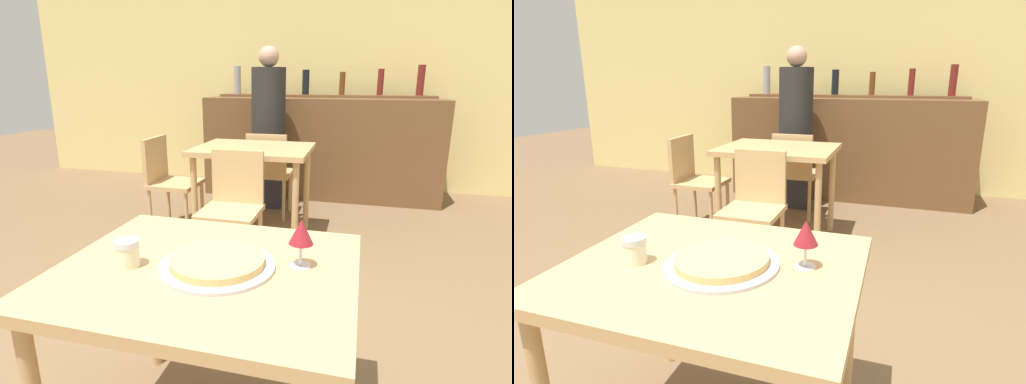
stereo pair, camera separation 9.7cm
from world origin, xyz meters
TOP-DOWN VIEW (x-y plane):
  - wall_back at (0.00, 3.95)m, footprint 8.00×0.05m
  - dining_table_near at (0.00, 0.00)m, footprint 0.95×0.80m
  - dining_table_far at (-0.38, 1.99)m, footprint 0.92×0.74m
  - bar_counter at (0.00, 3.44)m, footprint 2.60×0.56m
  - bar_back_shelf at (-0.02, 3.58)m, footprint 2.39×0.24m
  - chair_far_side_front at (-0.38, 1.45)m, footprint 0.40×0.40m
  - chair_far_side_back at (-0.38, 2.54)m, footprint 0.40×0.40m
  - chair_far_side_left at (-1.17, 1.99)m, footprint 0.40×0.40m
  - pizza_tray at (0.04, -0.00)m, footprint 0.37×0.37m
  - cheese_shaker at (-0.24, -0.07)m, footprint 0.08×0.08m
  - person_standing at (-0.47, 2.86)m, footprint 0.34×0.34m
  - wine_glass at (0.29, 0.08)m, footprint 0.08×0.08m

SIDE VIEW (x-z plane):
  - chair_far_side_front at x=-0.38m, z-range 0.07..0.89m
  - chair_far_side_back at x=-0.38m, z-range 0.07..0.89m
  - chair_far_side_left at x=-1.17m, z-range 0.07..0.89m
  - bar_counter at x=0.00m, z-range 0.00..1.11m
  - dining_table_near at x=0.00m, z-range 0.27..0.99m
  - dining_table_far at x=-0.38m, z-range 0.29..1.06m
  - pizza_tray at x=0.04m, z-range 0.72..0.75m
  - cheese_shaker at x=-0.24m, z-range 0.72..0.81m
  - wine_glass at x=0.29m, z-range 0.75..0.91m
  - person_standing at x=-0.47m, z-range 0.06..1.68m
  - bar_back_shelf at x=-0.02m, z-range 1.00..1.35m
  - wall_back at x=0.00m, z-range 0.00..2.80m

